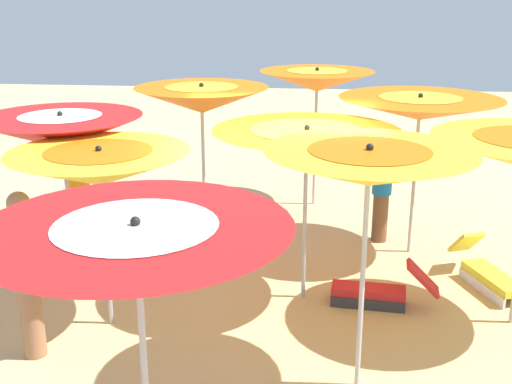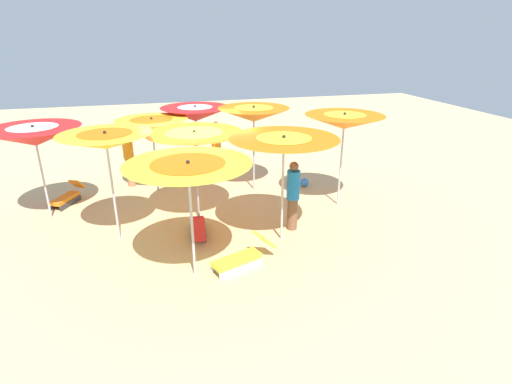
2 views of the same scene
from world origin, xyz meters
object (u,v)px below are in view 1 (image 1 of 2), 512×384
Objects in this scene: beach_umbrella_3 at (202,99)px; beachgoer_1 at (26,272)px; beach_umbrella_7 at (420,108)px; lounger_2 at (488,273)px; beachgoer_0 at (80,197)px; beach_umbrella_5 at (369,167)px; beachgoer_2 at (382,188)px; beach_umbrella_4 at (307,142)px; beach_umbrella_2 at (137,255)px; beach_ball at (231,201)px; lounger_0 at (378,290)px; beach_umbrella_0 at (62,132)px; beach_umbrella_6 at (317,81)px; beach_umbrella_1 at (100,167)px.

beach_umbrella_3 reaches higher than beachgoer_1.
beach_umbrella_7 reaches higher than lounger_2.
beach_umbrella_5 is at bearing 67.83° from beachgoer_0.
beachgoer_1 is at bearing 127.23° from beach_umbrella_7.
beach_umbrella_5 reaches higher than beachgoer_2.
beach_umbrella_3 is at bearing 86.69° from beach_umbrella_7.
beach_umbrella_3 is at bearing -123.91° from beachgoer_2.
beachgoer_1 reaches higher than beachgoer_2.
beach_umbrella_4 reaches higher than beachgoer_2.
beach_umbrella_2 is 1.67× the size of lounger_2.
lounger_0 is at bearing -146.10° from beach_ball.
beach_umbrella_0 is 0.97× the size of beach_umbrella_2.
beach_umbrella_6 is 4.52m from beachgoer_0.
beachgoer_2 is (5.66, -2.16, -1.22)m from beach_umbrella_2.
beach_ball is at bearing -7.03° from beach_umbrella_3.
beach_umbrella_7 is 1.80× the size of lounger_0.
beach_umbrella_0 reaches higher than beach_umbrella_4.
beach_ball is at bearing -147.00° from lounger_2.
beach_umbrella_7 is (1.25, -4.74, 0.17)m from beach_umbrella_0.
beachgoer_0 is at bearing -115.32° from beachgoer_2.
beach_umbrella_7 reaches higher than beach_ball.
beach_umbrella_1 is 2.43m from beachgoer_0.
beach_umbrella_4 reaches higher than lounger_2.
beach_umbrella_0 is 4.77m from beachgoer_2.
beach_umbrella_6 is 4.48m from lounger_0.
lounger_2 is (0.13, -5.63, -1.81)m from beach_umbrella_0.
lounger_0 is (-3.89, -0.87, -2.05)m from beach_umbrella_6.
beach_umbrella_2 reaches higher than beach_umbrella_4.
beach_umbrella_3 is 2.54m from beach_umbrella_6.
beach_umbrella_0 is 0.95× the size of beach_umbrella_7.
beachgoer_1 is at bearing 42.99° from beach_umbrella_2.
lounger_2 is 5.76m from beachgoer_1.
beach_umbrella_6 reaches higher than lounger_0.
beach_umbrella_6 reaches higher than lounger_2.
beach_umbrella_1 is at bearing 112.33° from beach_umbrella_4.
beach_umbrella_2 is 0.95× the size of beach_umbrella_5.
beach_umbrella_2 is at bearing -176.83° from beach_ball.
beachgoer_2 is (1.65, -4.33, -1.15)m from beach_umbrella_0.
beach_umbrella_7 is 1.70× the size of lounger_2.
beach_umbrella_4 is at bearing -67.67° from beach_umbrella_1.
beachgoer_2 is 6.18× the size of beach_ball.
beach_umbrella_7 is at bearing -79.71° from beachgoer_1.
beach_umbrella_7 is (5.26, -2.57, 0.09)m from beach_umbrella_2.
beach_umbrella_4 is 3.09m from lounger_2.
beachgoer_0 is at bearing -17.66° from beachgoer_1.
beach_umbrella_7 is at bearing 112.07° from beachgoer_0.
beach_umbrella_3 is at bearing 130.54° from beachgoer_0.
beachgoer_0 reaches higher than beachgoer_2.
beach_umbrella_3 is 3.06m from beachgoer_2.
beach_umbrella_6 is at bearing -164.34° from lounger_2.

